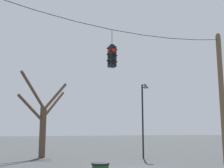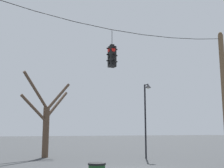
# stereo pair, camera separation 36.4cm
# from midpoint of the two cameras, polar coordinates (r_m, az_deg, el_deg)

# --- Properties ---
(utility_pole_right) EXTENTS (0.31, 0.31, 8.05)m
(utility_pole_right) POSITION_cam_midpoint_polar(r_m,az_deg,el_deg) (18.28, 22.41, -2.29)
(utility_pole_right) COLOR brown
(utility_pole_right) RESTS_ON ground_plane
(span_wire) EXTENTS (13.20, 0.03, 0.60)m
(span_wire) POSITION_cam_midpoint_polar(r_m,az_deg,el_deg) (15.02, 3.75, 11.16)
(span_wire) COLOR black
(traffic_light_over_intersection) EXTENTS (0.58, 0.58, 1.96)m
(traffic_light_over_intersection) POSITION_cam_midpoint_polar(r_m,az_deg,el_deg) (14.16, 0.74, 5.65)
(traffic_light_over_intersection) COLOR black
(street_lamp) EXTENTS (0.43, 0.75, 5.37)m
(street_lamp) POSITION_cam_midpoint_polar(r_m,az_deg,el_deg) (20.77, 7.53, -4.43)
(street_lamp) COLOR black
(street_lamp) RESTS_ON ground_plane
(bare_tree) EXTENTS (4.12, 3.10, 6.15)m
(bare_tree) POSITION_cam_midpoint_polar(r_m,az_deg,el_deg) (21.87, -12.77, -6.92)
(bare_tree) COLOR brown
(bare_tree) RESTS_ON ground_plane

